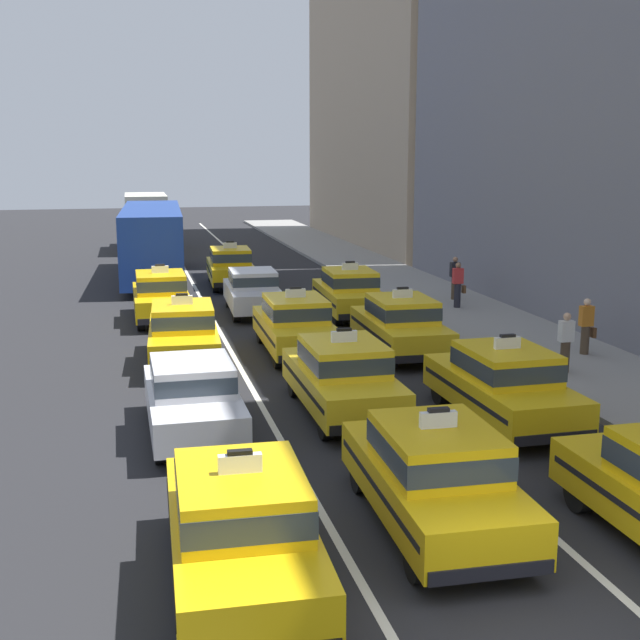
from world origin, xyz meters
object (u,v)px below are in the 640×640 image
(sedan_left_second, at_px, (192,395))
(taxi_right_second, at_px, (503,383))
(taxi_right_fourth, at_px, (349,291))
(pedestrian_mid_block, at_px, (566,342))
(pedestrian_far_corner, at_px, (586,326))
(taxi_center_nearest, at_px, (434,474))
(taxi_left_third, at_px, (183,332))
(sedan_center_fourth, at_px, (253,290))
(pedestrian_near_crosswalk, at_px, (455,278))
(taxi_left_nearest, at_px, (241,526))
(taxi_center_fifth, at_px, (230,266))
(taxi_center_second, at_px, (343,376))
(bus_left_fifth, at_px, (152,239))
(taxi_left_fourth, at_px, (161,295))
(taxi_right_third, at_px, (401,324))
(box_truck_left_sixth, at_px, (146,219))
(pedestrian_by_storefront, at_px, (458,285))
(taxi_center_third, at_px, (295,324))

(sedan_left_second, xyz_separation_m, taxi_right_second, (6.46, -0.73, 0.03))
(taxi_right_fourth, height_order, pedestrian_mid_block, taxi_right_fourth)
(pedestrian_far_corner, bearing_deg, taxi_center_nearest, -131.38)
(taxi_left_third, bearing_deg, sedan_center_fourth, 66.09)
(sedan_left_second, relative_size, pedestrian_near_crosswalk, 2.65)
(taxi_left_nearest, xyz_separation_m, pedestrian_mid_block, (9.50, 8.46, 0.05))
(taxi_center_fifth, height_order, taxi_right_second, same)
(sedan_left_second, distance_m, taxi_center_second, 3.38)
(taxi_left_third, distance_m, bus_left_fifth, 15.76)
(taxi_left_nearest, xyz_separation_m, taxi_right_second, (6.36, 5.49, 0.00))
(taxi_left_fourth, bearing_deg, taxi_center_second, -73.62)
(taxi_left_fourth, bearing_deg, pedestrian_near_crosswalk, 4.17)
(taxi_right_third, bearing_deg, taxi_center_fifth, 103.34)
(taxi_right_fourth, relative_size, pedestrian_mid_block, 3.00)
(taxi_right_second, relative_size, pedestrian_near_crosswalk, 2.82)
(taxi_right_second, bearing_deg, pedestrian_near_crosswalk, 71.63)
(taxi_left_third, relative_size, box_truck_left_sixth, 0.67)
(box_truck_left_sixth, height_order, pedestrian_by_storefront, box_truck_left_sixth)
(taxi_left_fourth, distance_m, taxi_center_nearest, 17.52)
(sedan_left_second, xyz_separation_m, sedan_center_fourth, (3.19, 12.57, 0.00))
(taxi_left_nearest, relative_size, taxi_center_third, 1.00)
(sedan_center_fourth, bearing_deg, box_truck_left_sixth, 98.21)
(taxi_left_fourth, xyz_separation_m, pedestrian_mid_block, (9.65, -9.83, 0.05))
(taxi_center_nearest, bearing_deg, taxi_center_third, 88.91)
(taxi_center_second, xyz_separation_m, pedestrian_far_corner, (7.84, 3.23, 0.05))
(pedestrian_far_corner, bearing_deg, taxi_center_third, 162.31)
(taxi_center_third, bearing_deg, box_truck_left_sixth, 96.85)
(box_truck_left_sixth, distance_m, pedestrian_near_crosswalk, 23.37)
(bus_left_fifth, height_order, pedestrian_near_crosswalk, bus_left_fifth)
(sedan_center_fourth, xyz_separation_m, taxi_right_fourth, (3.21, -1.23, 0.03))
(taxi_left_third, bearing_deg, taxi_left_fourth, 92.79)
(taxi_right_fourth, bearing_deg, taxi_left_fourth, 173.52)
(box_truck_left_sixth, xyz_separation_m, sedan_center_fourth, (3.03, -21.00, -0.93))
(taxi_left_nearest, height_order, taxi_center_nearest, same)
(sedan_left_second, xyz_separation_m, pedestrian_far_corner, (11.15, 3.88, 0.08))
(box_truck_left_sixth, bearing_deg, taxi_center_second, -84.53)
(taxi_left_fourth, bearing_deg, taxi_center_fifth, 64.36)
(taxi_center_third, height_order, taxi_right_third, same)
(taxi_center_nearest, relative_size, taxi_right_fourth, 0.99)
(sedan_left_second, relative_size, pedestrian_mid_block, 2.79)
(taxi_left_nearest, bearing_deg, pedestrian_near_crosswalk, 60.34)
(taxi_left_third, distance_m, taxi_left_fourth, 6.13)
(taxi_center_second, relative_size, taxi_right_fourth, 0.99)
(taxi_center_nearest, relative_size, pedestrian_mid_block, 2.98)
(sedan_left_second, height_order, taxi_center_fifth, taxi_center_fifth)
(pedestrian_mid_block, bearing_deg, taxi_right_second, -136.58)
(taxi_left_nearest, distance_m, taxi_left_fourth, 18.29)
(taxi_center_second, distance_m, taxi_right_fourth, 11.13)
(taxi_right_fourth, distance_m, pedestrian_by_storefront, 4.05)
(taxi_center_third, distance_m, pedestrian_near_crosswalk, 9.98)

